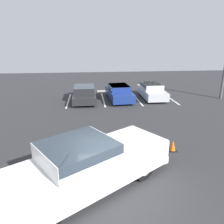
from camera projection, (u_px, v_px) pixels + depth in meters
name	position (u px, v px, depth m)	size (l,w,h in m)	color
ground_plane	(118.00, 202.00, 6.82)	(60.00, 60.00, 0.00)	#2D2D30
stall_stripe_a	(69.00, 101.00, 18.44)	(0.12, 4.65, 0.01)	white
stall_stripe_b	(103.00, 100.00, 18.73)	(0.12, 4.65, 0.01)	white
stall_stripe_c	(137.00, 99.00, 19.03)	(0.12, 4.65, 0.01)	white
stall_stripe_d	(169.00, 98.00, 19.33)	(0.12, 4.65, 0.01)	white
pickup_truck	(87.00, 164.00, 7.24)	(6.31, 5.13, 1.79)	white
parked_sedan_a	(84.00, 93.00, 18.33)	(1.85, 4.63, 1.20)	#232326
parked_sedan_b	(119.00, 92.00, 18.53)	(2.03, 4.39, 1.25)	navy
parked_sedan_c	(152.00, 90.00, 19.15)	(1.73, 4.29, 1.28)	#B7BABF
traffic_cone	(173.00, 146.00, 9.97)	(0.37, 0.37, 0.51)	black
wheel_stop_curb	(107.00, 91.00, 21.60)	(1.93, 0.20, 0.14)	#B7B2A8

